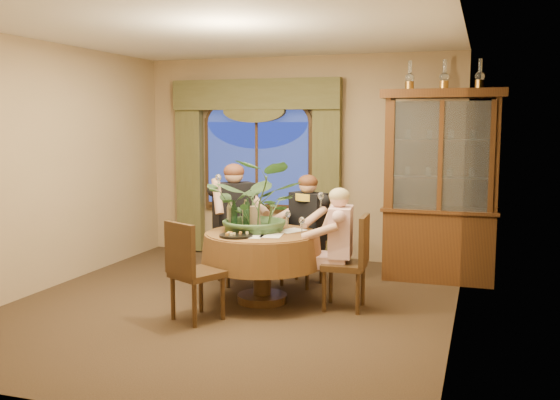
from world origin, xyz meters
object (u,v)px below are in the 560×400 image
(person_back, at_px, (234,224))
(wine_bottle_1, at_px, (246,217))
(wine_bottle_3, at_px, (230,214))
(olive_bowl, at_px, (267,231))
(stoneware_vase, at_px, (255,218))
(centerpiece_plant, at_px, (259,170))
(chair_front_left, at_px, (197,271))
(wine_bottle_2, at_px, (247,213))
(person_pink, at_px, (341,248))
(oil_lamp_right, at_px, (480,74))
(chair_right, at_px, (344,263))
(oil_lamp_left, at_px, (410,75))
(china_cabinet, at_px, (441,187))
(wine_bottle_0, at_px, (234,215))
(dining_table, at_px, (262,267))
(person_scarf, at_px, (309,231))
(oil_lamp_center, at_px, (444,75))
(chair_back, at_px, (237,243))
(chair_back_right, at_px, (302,244))
(wine_bottle_4, at_px, (245,215))

(person_back, xyz_separation_m, wine_bottle_1, (0.44, -0.71, 0.20))
(wine_bottle_3, bearing_deg, olive_bowl, -14.19)
(person_back, xyz_separation_m, stoneware_vase, (0.47, -0.55, 0.17))
(stoneware_vase, bearing_deg, centerpiece_plant, 6.33)
(person_back, bearing_deg, wine_bottle_1, 79.28)
(chair_front_left, height_order, centerpiece_plant, centerpiece_plant)
(stoneware_vase, relative_size, wine_bottle_2, 0.79)
(centerpiece_plant, distance_m, wine_bottle_2, 0.52)
(person_pink, bearing_deg, oil_lamp_right, -48.61)
(chair_right, bearing_deg, oil_lamp_left, -18.55)
(person_back, height_order, olive_bowl, person_back)
(wine_bottle_3, bearing_deg, china_cabinet, 34.66)
(person_back, distance_m, wine_bottle_0, 0.73)
(dining_table, distance_m, person_scarf, 0.84)
(person_pink, bearing_deg, person_scarf, 32.37)
(oil_lamp_center, bearing_deg, wine_bottle_0, -142.87)
(olive_bowl, bearing_deg, person_back, 133.94)
(chair_right, distance_m, olive_bowl, 0.86)
(chair_front_left, relative_size, centerpiece_plant, 0.84)
(wine_bottle_1, bearing_deg, chair_back, 119.39)
(oil_lamp_center, distance_m, chair_back, 3.12)
(wine_bottle_0, bearing_deg, chair_right, 1.76)
(person_pink, relative_size, wine_bottle_2, 3.76)
(china_cabinet, distance_m, chair_back_right, 1.80)
(china_cabinet, bearing_deg, stoneware_vase, -141.81)
(wine_bottle_2, bearing_deg, chair_front_left, -98.40)
(wine_bottle_2, relative_size, wine_bottle_3, 1.00)
(oil_lamp_right, bearing_deg, centerpiece_plant, -146.64)
(oil_lamp_center, height_order, person_back, oil_lamp_center)
(person_pink, bearing_deg, chair_back, 61.57)
(dining_table, relative_size, person_pink, 1.04)
(chair_right, bearing_deg, dining_table, 90.00)
(chair_front_left, height_order, person_pink, person_pink)
(stoneware_vase, bearing_deg, person_pink, 0.23)
(oil_lamp_right, distance_m, stoneware_vase, 3.07)
(oil_lamp_left, height_order, chair_back_right, oil_lamp_left)
(chair_back_right, distance_m, centerpiece_plant, 1.19)
(china_cabinet, height_order, person_pink, china_cabinet)
(chair_back_right, bearing_deg, dining_table, 90.00)
(wine_bottle_4, bearing_deg, wine_bottle_1, -64.89)
(oil_lamp_left, bearing_deg, chair_right, -106.24)
(dining_table, relative_size, china_cabinet, 0.57)
(oil_lamp_left, relative_size, person_scarf, 0.26)
(chair_front_left, bearing_deg, oil_lamp_center, 74.32)
(olive_bowl, distance_m, wine_bottle_2, 0.42)
(oil_lamp_left, xyz_separation_m, person_scarf, (-1.01, -0.80, -1.79))
(wine_bottle_0, bearing_deg, wine_bottle_2, 70.33)
(chair_back_right, height_order, wine_bottle_2, wine_bottle_2)
(oil_lamp_left, height_order, chair_right, oil_lamp_left)
(chair_front_left, distance_m, person_scarf, 1.66)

